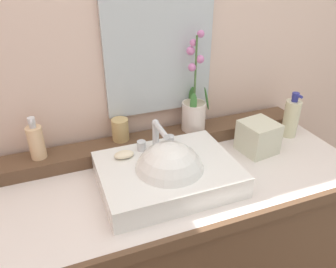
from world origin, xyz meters
The scene contains 11 objects.
wall_back centered at (0.00, 0.39, 1.22)m, with size 3.23×0.20×2.44m, color beige.
vanity_cabinet centered at (0.00, 0.00, 0.44)m, with size 1.42×0.57×0.88m.
back_ledge centered at (0.00, 0.21, 0.91)m, with size 1.34×0.12×0.05m, color brown.
sink_basin centered at (-0.02, -0.04, 0.92)m, with size 0.46×0.35×0.27m.
soap_bar centered at (-0.14, 0.06, 0.97)m, with size 0.07×0.04×0.02m, color beige.
potted_plant centered at (0.19, 0.21, 1.02)m, with size 0.12×0.11×0.40m.
soap_dispenser centered at (-0.42, 0.21, 1.00)m, with size 0.06×0.06×0.16m.
tumbler_cup centered at (-0.12, 0.23, 0.98)m, with size 0.07×0.07×0.09m, color tan.
lotion_bottle centered at (0.60, 0.09, 0.96)m, with size 0.07×0.07×0.20m.
tissue_box centered at (0.39, 0.03, 0.94)m, with size 0.13×0.13×0.13m, color beige.
mirror centered at (0.07, 0.28, 1.29)m, with size 0.43×0.02×0.55m, color silver.
Camera 1 is at (-0.35, -0.89, 1.59)m, focal length 35.03 mm.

